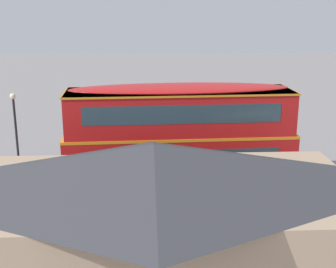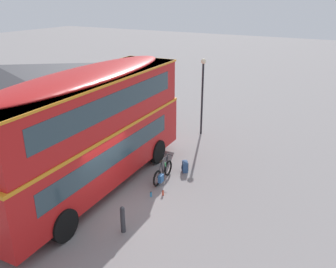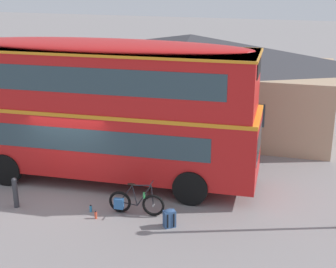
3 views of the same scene
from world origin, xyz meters
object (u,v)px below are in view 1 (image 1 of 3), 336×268
object	(u,v)px
street_lamp	(16,127)
backpack_on_ground	(118,164)
water_bottle_blue_sports	(167,168)
double_decker_bus	(179,132)
kerb_bollard	(211,158)
water_bottle_red_squeeze	(160,166)
touring_bicycle	(141,165)

from	to	relation	value
street_lamp	backpack_on_ground	bearing A→B (deg)	-164.23
water_bottle_blue_sports	double_decker_bus	bearing A→B (deg)	100.96
street_lamp	water_bottle_blue_sports	bearing A→B (deg)	-171.32
double_decker_bus	water_bottle_blue_sports	xyz separation A→B (m)	(0.46, -2.38, -2.54)
kerb_bollard	water_bottle_red_squeeze	bearing A→B (deg)	-0.01
double_decker_bus	kerb_bollard	size ratio (longest dim) A/B	10.60
double_decker_bus	backpack_on_ground	bearing A→B (deg)	-41.00
touring_bicycle	backpack_on_ground	world-z (taller)	touring_bicycle
double_decker_bus	street_lamp	bearing A→B (deg)	-9.66
double_decker_bus	touring_bicycle	size ratio (longest dim) A/B	6.01
kerb_bollard	street_lamp	bearing A→B (deg)	8.69
water_bottle_red_squeeze	street_lamp	xyz separation A→B (m)	(6.79, 1.44, 2.53)
double_decker_bus	kerb_bollard	bearing A→B (deg)	-124.09
kerb_bollard	double_decker_bus	bearing A→B (deg)	55.91
water_bottle_blue_sports	kerb_bollard	distance (m)	2.37
double_decker_bus	backpack_on_ground	world-z (taller)	double_decker_bus
backpack_on_ground	kerb_bollard	distance (m)	4.83
street_lamp	water_bottle_red_squeeze	bearing A→B (deg)	-168.02
backpack_on_ground	kerb_bollard	xyz separation A→B (m)	(-4.83, -0.14, 0.22)
touring_bicycle	kerb_bollard	size ratio (longest dim) A/B	1.76
street_lamp	touring_bicycle	bearing A→B (deg)	-171.62
water_bottle_red_squeeze	double_decker_bus	bearing A→B (deg)	106.02
touring_bicycle	water_bottle_blue_sports	xyz separation A→B (m)	(-1.31, -0.23, -0.27)
backpack_on_ground	water_bottle_blue_sports	size ratio (longest dim) A/B	2.49
water_bottle_red_squeeze	street_lamp	world-z (taller)	street_lamp
touring_bicycle	street_lamp	bearing A→B (deg)	8.38
double_decker_bus	touring_bicycle	distance (m)	3.59
double_decker_bus	water_bottle_blue_sports	distance (m)	3.51
water_bottle_blue_sports	water_bottle_red_squeeze	bearing A→B (deg)	-47.55
water_bottle_blue_sports	street_lamp	bearing A→B (deg)	8.68
backpack_on_ground	kerb_bollard	size ratio (longest dim) A/B	0.56
touring_bicycle	water_bottle_blue_sports	distance (m)	1.36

